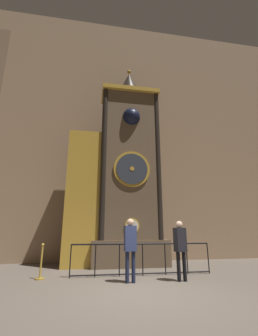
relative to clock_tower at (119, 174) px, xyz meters
The scene contains 7 objects.
ground_plane 5.66m from the clock_tower, 89.14° to the right, with size 28.00×28.00×0.00m, color brown.
cathedral_back_wall 3.30m from the clock_tower, 91.01° to the left, with size 24.00×0.32×13.66m.
clock_tower is the anchor object (origin of this frame).
railing_fence 3.96m from the clock_tower, 75.65° to the right, with size 4.67×0.05×1.00m.
visitor_near 4.16m from the clock_tower, 90.74° to the right, with size 0.35×0.24×1.75m.
visitor_far 4.47m from the clock_tower, 64.76° to the right, with size 0.39×0.31×1.69m.
stanchion_post 4.90m from the clock_tower, 140.83° to the right, with size 0.28×0.28×1.02m.
Camera 1 is at (-1.28, -5.70, 1.45)m, focal length 24.00 mm.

